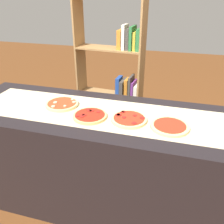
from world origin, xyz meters
TOP-DOWN VIEW (x-y plane):
  - ground_plane at (0.00, 0.00)m, footprint 12.00×12.00m
  - counter at (0.00, 0.00)m, footprint 2.45×0.76m
  - parchment_paper at (0.00, 0.00)m, footprint 2.13×0.50m
  - pizza_mushroom_0 at (-0.43, 0.04)m, footprint 0.26×0.26m
  - pizza_pepperoni_1 at (-0.14, -0.09)m, footprint 0.25×0.25m
  - pizza_pepperoni_2 at (0.14, -0.06)m, footprint 0.26×0.26m
  - pizza_plain_3 at (0.43, -0.08)m, footprint 0.26×0.26m
  - bookshelf at (-0.22, 1.06)m, footprint 0.79×0.31m

SIDE VIEW (x-z plane):
  - ground_plane at x=0.00m, z-range 0.00..0.00m
  - counter at x=0.00m, z-range 0.00..0.88m
  - bookshelf at x=-0.22m, z-range -0.09..1.60m
  - parchment_paper at x=0.00m, z-range 0.88..0.88m
  - pizza_plain_3 at x=0.43m, z-range 0.88..0.90m
  - pizza_pepperoni_2 at x=0.14m, z-range 0.88..0.91m
  - pizza_pepperoni_1 at x=-0.14m, z-range 0.88..0.91m
  - pizza_mushroom_0 at x=-0.43m, z-range 0.88..0.91m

